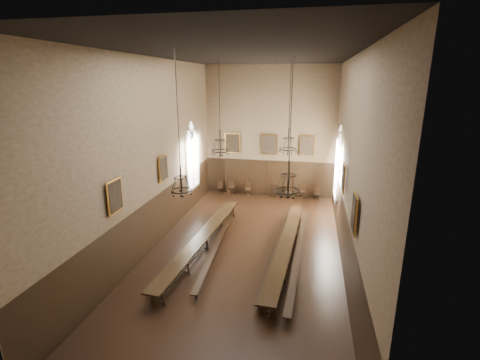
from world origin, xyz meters
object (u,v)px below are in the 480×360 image
(chandelier_front_left, at_px, (181,181))
(chair_7, at_px, (317,196))
(chair_0, at_px, (220,190))
(chair_5, at_px, (288,194))
(chandelier_back_left, at_px, (220,145))
(chandelier_back_right, at_px, (288,143))
(table_left, at_px, (203,243))
(bench_left_outer, at_px, (195,241))
(bench_left_inner, at_px, (219,242))
(chandelier_front_right, at_px, (288,183))
(chair_2, at_px, (248,191))
(chair_4, at_px, (274,194))
(chair_1, at_px, (231,190))
(table_right, at_px, (286,250))
(chair_6, at_px, (302,194))
(bench_right_inner, at_px, (276,248))
(bench_right_outer, at_px, (299,252))

(chandelier_front_left, bearing_deg, chair_7, 64.77)
(chair_0, relative_size, chair_5, 1.03)
(chandelier_back_left, xyz_separation_m, chandelier_back_right, (3.49, -0.08, 0.25))
(table_left, xyz_separation_m, bench_left_outer, (-0.53, 0.38, -0.13))
(bench_left_inner, relative_size, chair_5, 10.36)
(chair_0, relative_size, chandelier_front_right, 0.18)
(chair_2, bearing_deg, chair_4, -17.05)
(bench_left_outer, distance_m, chair_2, 8.45)
(chair_5, bearing_deg, chair_1, -172.10)
(bench_left_inner, relative_size, chair_1, 9.87)
(table_left, xyz_separation_m, chair_2, (0.61, 8.75, -0.11))
(chair_4, height_order, chandelier_back_right, chandelier_back_right)
(table_right, bearing_deg, chair_2, 111.34)
(chandelier_front_right, bearing_deg, table_left, 154.68)
(chair_0, relative_size, chandelier_front_left, 0.18)
(bench_left_inner, distance_m, chair_6, 9.17)
(chair_1, bearing_deg, chair_0, 160.75)
(chair_6, relative_size, chandelier_back_left, 0.22)
(chair_2, xyz_separation_m, chandelier_front_right, (3.49, -10.69, 3.95))
(chair_4, xyz_separation_m, chair_5, (1.04, 0.00, 0.01))
(chandelier_front_left, bearing_deg, chandelier_back_right, 53.79)
(table_right, xyz_separation_m, chandelier_front_right, (0.11, -2.04, 3.85))
(table_left, relative_size, chandelier_front_right, 1.91)
(chandelier_back_left, bearing_deg, bench_right_inner, -32.04)
(chair_2, xyz_separation_m, chair_7, (4.85, -0.00, -0.02))
(table_right, bearing_deg, chair_0, 122.23)
(chair_1, distance_m, chandelier_front_right, 12.32)
(table_right, distance_m, chandelier_front_right, 4.36)
(bench_left_inner, bearing_deg, chair_5, 70.88)
(chair_5, height_order, chair_7, chair_5)
(chair_6, height_order, chandelier_back_right, chandelier_back_right)
(bench_right_inner, height_order, bench_right_outer, bench_right_outer)
(bench_right_outer, xyz_separation_m, chair_2, (-3.98, 8.57, -0.01))
(bench_right_inner, distance_m, chandelier_front_right, 4.66)
(chandelier_back_right, bearing_deg, chair_1, 124.48)
(chair_1, height_order, chair_5, chair_1)
(chair_7, bearing_deg, chair_2, 166.76)
(chair_1, relative_size, chair_5, 1.05)
(bench_left_inner, distance_m, chandelier_front_right, 5.77)
(table_left, bearing_deg, table_right, 1.49)
(chair_1, relative_size, chandelier_front_right, 0.18)
(chandelier_back_left, distance_m, chandelier_front_left, 5.14)
(chandelier_front_left, bearing_deg, table_left, 91.85)
(table_left, bearing_deg, chair_1, 93.91)
(table_right, xyz_separation_m, chair_5, (-0.47, 8.58, -0.11))
(bench_left_inner, distance_m, chandelier_back_left, 4.91)
(chair_6, xyz_separation_m, chair_7, (1.02, -0.06, -0.05))
(chair_5, relative_size, chair_6, 0.86)
(chandelier_front_left, bearing_deg, table_right, 35.23)
(bench_right_inner, height_order, chandelier_back_right, chandelier_back_right)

